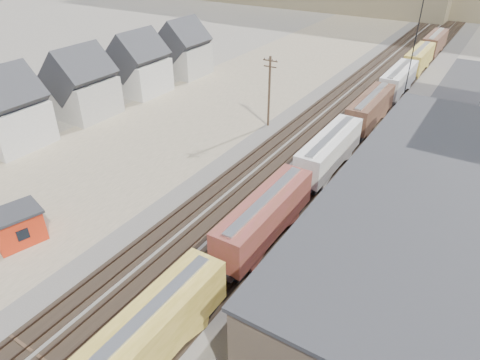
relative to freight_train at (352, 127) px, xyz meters
The scene contains 9 objects.
ballast_bed 9.54m from the freight_train, 114.60° to the left, with size 18.00×200.00×0.06m, color #4C4742.
dirt_yard 24.02m from the freight_train, behind, with size 24.00×180.00×0.03m, color #736A4F.
rail_tracks 9.75m from the freight_train, 117.66° to the left, with size 11.40×200.00×0.24m.
freight_train is the anchor object (origin of this frame).
warehouse 20.12m from the freight_train, 56.19° to the right, with size 12.40×40.40×7.25m.
utility_pole_north 12.56m from the freight_train, behind, with size 2.20×0.32×10.00m.
radio_mast 19.49m from the freight_train, 83.15° to the left, with size 1.20×0.16×18.00m.
townhouse_row 41.35m from the freight_train, 156.17° to the right, with size 8.15×68.16×10.47m.
maintenance_shed 39.59m from the freight_train, 118.72° to the right, with size 4.53×5.23×3.27m.
Camera 1 is at (18.30, -8.49, 25.23)m, focal length 32.00 mm.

